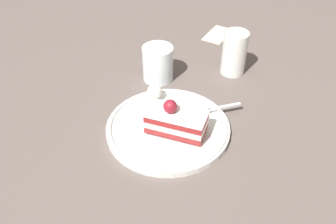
{
  "coord_description": "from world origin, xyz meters",
  "views": [
    {
      "loc": [
        0.48,
        -0.24,
        0.49
      ],
      "look_at": [
        0.01,
        -0.01,
        0.05
      ],
      "focal_mm": 39.14,
      "sensor_mm": 36.0,
      "label": 1
    }
  ],
  "objects_px": {
    "cake_slice": "(176,121)",
    "folded_napkin": "(218,34)",
    "dessert_plate": "(168,127)",
    "fork": "(213,109)",
    "whipped_cream_dollop": "(154,92)",
    "drink_glass_near": "(158,65)",
    "drink_glass_far": "(234,55)"
  },
  "relations": [
    {
      "from": "cake_slice",
      "to": "drink_glass_near",
      "type": "distance_m",
      "value": 0.2
    },
    {
      "from": "cake_slice",
      "to": "folded_napkin",
      "type": "relative_size",
      "value": 1.21
    },
    {
      "from": "cake_slice",
      "to": "folded_napkin",
      "type": "height_order",
      "value": "cake_slice"
    },
    {
      "from": "cake_slice",
      "to": "folded_napkin",
      "type": "xyz_separation_m",
      "value": [
        -0.31,
        0.29,
        -0.04
      ]
    },
    {
      "from": "dessert_plate",
      "to": "folded_napkin",
      "type": "xyz_separation_m",
      "value": [
        -0.29,
        0.3,
        -0.01
      ]
    },
    {
      "from": "dessert_plate",
      "to": "folded_napkin",
      "type": "bearing_deg",
      "value": 134.27
    },
    {
      "from": "cake_slice",
      "to": "fork",
      "type": "bearing_deg",
      "value": 101.84
    },
    {
      "from": "cake_slice",
      "to": "whipped_cream_dollop",
      "type": "distance_m",
      "value": 0.11
    },
    {
      "from": "cake_slice",
      "to": "drink_glass_far",
      "type": "relative_size",
      "value": 1.14
    },
    {
      "from": "fork",
      "to": "drink_glass_near",
      "type": "height_order",
      "value": "drink_glass_near"
    },
    {
      "from": "dessert_plate",
      "to": "whipped_cream_dollop",
      "type": "height_order",
      "value": "whipped_cream_dollop"
    },
    {
      "from": "dessert_plate",
      "to": "cake_slice",
      "type": "distance_m",
      "value": 0.04
    },
    {
      "from": "fork",
      "to": "drink_glass_far",
      "type": "height_order",
      "value": "drink_glass_far"
    },
    {
      "from": "drink_glass_near",
      "to": "drink_glass_far",
      "type": "xyz_separation_m",
      "value": [
        0.05,
        0.17,
        0.01
      ]
    },
    {
      "from": "dessert_plate",
      "to": "fork",
      "type": "relative_size",
      "value": 2.12
    },
    {
      "from": "dessert_plate",
      "to": "fork",
      "type": "distance_m",
      "value": 0.1
    },
    {
      "from": "whipped_cream_dollop",
      "to": "fork",
      "type": "height_order",
      "value": "whipped_cream_dollop"
    },
    {
      "from": "dessert_plate",
      "to": "drink_glass_far",
      "type": "distance_m",
      "value": 0.26
    },
    {
      "from": "fork",
      "to": "drink_glass_near",
      "type": "distance_m",
      "value": 0.18
    },
    {
      "from": "drink_glass_near",
      "to": "fork",
      "type": "bearing_deg",
      "value": 12.93
    },
    {
      "from": "drink_glass_far",
      "to": "folded_napkin",
      "type": "relative_size",
      "value": 1.06
    },
    {
      "from": "whipped_cream_dollop",
      "to": "cake_slice",
      "type": "bearing_deg",
      "value": -2.9
    },
    {
      "from": "cake_slice",
      "to": "drink_glass_far",
      "type": "bearing_deg",
      "value": 122.16
    },
    {
      "from": "dessert_plate",
      "to": "drink_glass_near",
      "type": "height_order",
      "value": "drink_glass_near"
    },
    {
      "from": "dessert_plate",
      "to": "drink_glass_near",
      "type": "relative_size",
      "value": 2.98
    },
    {
      "from": "cake_slice",
      "to": "fork",
      "type": "relative_size",
      "value": 1.04
    },
    {
      "from": "dessert_plate",
      "to": "fork",
      "type": "bearing_deg",
      "value": 88.75
    },
    {
      "from": "cake_slice",
      "to": "fork",
      "type": "height_order",
      "value": "cake_slice"
    },
    {
      "from": "whipped_cream_dollop",
      "to": "fork",
      "type": "relative_size",
      "value": 0.27
    },
    {
      "from": "fork",
      "to": "drink_glass_near",
      "type": "bearing_deg",
      "value": -167.07
    },
    {
      "from": "cake_slice",
      "to": "fork",
      "type": "xyz_separation_m",
      "value": [
        -0.02,
        0.09,
        -0.02
      ]
    },
    {
      "from": "dessert_plate",
      "to": "fork",
      "type": "xyz_separation_m",
      "value": [
        0.0,
        0.1,
        0.01
      ]
    }
  ]
}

